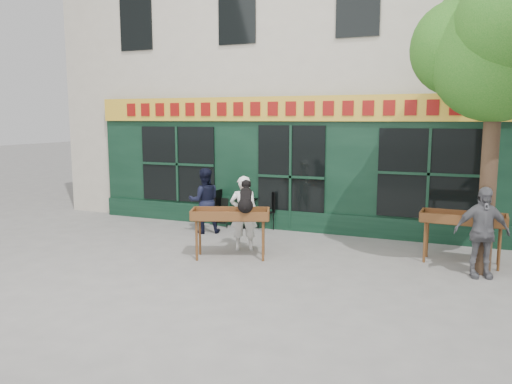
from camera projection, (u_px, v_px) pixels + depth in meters
ground at (255, 253)px, 10.31m from camera, size 80.00×80.00×0.00m
building at (330, 45)px, 15.06m from camera, size 14.00×7.26×10.00m
street_tree at (500, 38)px, 8.42m from camera, size 3.05×2.90×5.60m
book_cart_center at (231, 217)px, 9.87m from camera, size 1.62×1.10×0.99m
dog at (246, 196)px, 9.63m from camera, size 0.53×0.68×0.60m
woman at (244, 213)px, 10.47m from camera, size 0.67×0.56×1.59m
book_cart_right at (463, 222)px, 9.48m from camera, size 1.53×0.69×0.99m
man_right at (482, 232)px, 8.68m from camera, size 1.02×0.65×1.61m
bistro_table at (246, 207)px, 12.68m from camera, size 0.60×0.60×0.76m
bistro_chair_left at (221, 205)px, 12.84m from camera, size 0.38×0.38×0.95m
bistro_chair_right at (269, 207)px, 12.50m from camera, size 0.51×0.51×0.95m
potted_plant at (245, 192)px, 12.63m from camera, size 0.18×0.14×0.31m
man_left at (204, 201)px, 12.09m from camera, size 0.97×0.92×1.58m
chalkboard at (220, 210)px, 12.96m from camera, size 0.58×0.29×0.79m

